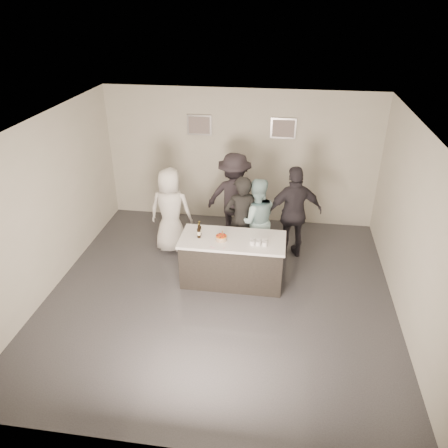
# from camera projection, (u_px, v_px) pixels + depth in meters

# --- Properties ---
(floor) EXTENTS (6.00, 6.00, 0.00)m
(floor) POSITION_uv_depth(u_px,v_px,m) (220.00, 294.00, 7.73)
(floor) COLOR #3D3D42
(floor) RESTS_ON ground
(ceiling) EXTENTS (6.00, 6.00, 0.00)m
(ceiling) POSITION_uv_depth(u_px,v_px,m) (219.00, 128.00, 6.32)
(ceiling) COLOR white
(wall_back) EXTENTS (6.00, 0.04, 3.00)m
(wall_back) POSITION_uv_depth(u_px,v_px,m) (240.00, 157.00, 9.65)
(wall_back) COLOR beige
(wall_back) RESTS_ON ground
(wall_front) EXTENTS (6.00, 0.04, 3.00)m
(wall_front) POSITION_uv_depth(u_px,v_px,m) (174.00, 355.00, 4.41)
(wall_front) COLOR beige
(wall_front) RESTS_ON ground
(wall_left) EXTENTS (0.04, 6.00, 3.00)m
(wall_left) POSITION_uv_depth(u_px,v_px,m) (45.00, 207.00, 7.41)
(wall_left) COLOR beige
(wall_left) RESTS_ON ground
(wall_right) EXTENTS (0.04, 6.00, 3.00)m
(wall_right) POSITION_uv_depth(u_px,v_px,m) (414.00, 233.00, 6.64)
(wall_right) COLOR beige
(wall_right) RESTS_ON ground
(picture_left) EXTENTS (0.54, 0.04, 0.44)m
(picture_left) POSITION_uv_depth(u_px,v_px,m) (199.00, 125.00, 9.41)
(picture_left) COLOR #B2B2B7
(picture_left) RESTS_ON wall_back
(picture_right) EXTENTS (0.54, 0.04, 0.44)m
(picture_right) POSITION_uv_depth(u_px,v_px,m) (283.00, 128.00, 9.18)
(picture_right) COLOR #B2B2B7
(picture_right) RESTS_ON wall_back
(bar_counter) EXTENTS (1.86, 0.86, 0.90)m
(bar_counter) POSITION_uv_depth(u_px,v_px,m) (232.00, 260.00, 7.89)
(bar_counter) COLOR white
(bar_counter) RESTS_ON ground
(cake) EXTENTS (0.20, 0.20, 0.08)m
(cake) POSITION_uv_depth(u_px,v_px,m) (221.00, 238.00, 7.62)
(cake) COLOR orange
(cake) RESTS_ON bar_counter
(beer_bottle_a) EXTENTS (0.07, 0.07, 0.26)m
(beer_bottle_a) POSITION_uv_depth(u_px,v_px,m) (199.00, 228.00, 7.74)
(beer_bottle_a) COLOR black
(beer_bottle_a) RESTS_ON bar_counter
(beer_bottle_b) EXTENTS (0.07, 0.07, 0.26)m
(beer_bottle_b) POSITION_uv_depth(u_px,v_px,m) (199.00, 231.00, 7.66)
(beer_bottle_b) COLOR black
(beer_bottle_b) RESTS_ON bar_counter
(tumbler_cluster) EXTENTS (0.30, 0.19, 0.08)m
(tumbler_cluster) POSITION_uv_depth(u_px,v_px,m) (258.00, 242.00, 7.51)
(tumbler_cluster) COLOR #C36C12
(tumbler_cluster) RESTS_ON bar_counter
(candles) EXTENTS (0.24, 0.08, 0.01)m
(candles) POSITION_uv_depth(u_px,v_px,m) (217.00, 248.00, 7.40)
(candles) COLOR pink
(candles) RESTS_ON bar_counter
(person_main_black) EXTENTS (0.76, 0.63, 1.79)m
(person_main_black) POSITION_uv_depth(u_px,v_px,m) (241.00, 220.00, 8.30)
(person_main_black) COLOR black
(person_main_black) RESTS_ON ground
(person_main_blue) EXTENTS (0.97, 0.84, 1.71)m
(person_main_blue) POSITION_uv_depth(u_px,v_px,m) (256.00, 220.00, 8.40)
(person_main_blue) COLOR #94BEC2
(person_main_blue) RESTS_ON ground
(person_guest_left) EXTENTS (0.86, 0.56, 1.76)m
(person_guest_left) POSITION_uv_depth(u_px,v_px,m) (171.00, 211.00, 8.70)
(person_guest_left) COLOR silver
(person_guest_left) RESTS_ON ground
(person_guest_right) EXTENTS (1.20, 0.77, 1.90)m
(person_guest_right) POSITION_uv_depth(u_px,v_px,m) (294.00, 213.00, 8.45)
(person_guest_right) COLOR #28252C
(person_guest_right) RESTS_ON ground
(person_guest_back) EXTENTS (1.38, 1.01, 1.91)m
(person_guest_back) POSITION_uv_depth(u_px,v_px,m) (234.00, 198.00, 9.07)
(person_guest_back) COLOR #252026
(person_guest_back) RESTS_ON ground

